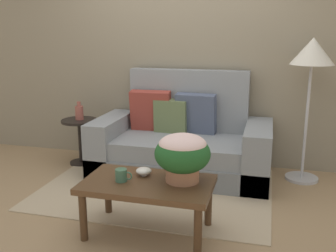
{
  "coord_description": "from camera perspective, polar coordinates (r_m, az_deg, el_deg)",
  "views": [
    {
      "loc": [
        1.04,
        -3.26,
        1.55
      ],
      "look_at": [
        0.17,
        0.0,
        0.71
      ],
      "focal_mm": 41.16,
      "sensor_mm": 36.0,
      "label": 1
    }
  ],
  "objects": [
    {
      "name": "potted_plant",
      "position": [
        2.91,
        2.16,
        -4.07
      ],
      "size": [
        0.43,
        0.43,
        0.37
      ],
      "color": "#A36B4C",
      "rests_on": "coffee_table"
    },
    {
      "name": "area_rug",
      "position": [
        3.93,
        -1.72,
        -9.2
      ],
      "size": [
        2.25,
        1.64,
        0.01
      ],
      "primitive_type": "cube",
      "color": "tan",
      "rests_on": "ground"
    },
    {
      "name": "snack_bowl",
      "position": [
        3.08,
        -3.62,
        -6.68
      ],
      "size": [
        0.12,
        0.12,
        0.06
      ],
      "color": "silver",
      "rests_on": "coffee_table"
    },
    {
      "name": "coffee_mug",
      "position": [
        2.98,
        -6.9,
        -7.25
      ],
      "size": [
        0.14,
        0.09,
        0.1
      ],
      "color": "#3D664C",
      "rests_on": "coffee_table"
    },
    {
      "name": "couch",
      "position": [
        4.27,
        2.02,
        -2.71
      ],
      "size": [
        1.9,
        0.92,
        1.12
      ],
      "color": "slate",
      "rests_on": "ground"
    },
    {
      "name": "coffee_table",
      "position": [
        3.0,
        -3.02,
        -9.25
      ],
      "size": [
        0.99,
        0.58,
        0.43
      ],
      "color": "#442D1B",
      "rests_on": "ground"
    },
    {
      "name": "table_vase",
      "position": [
        4.59,
        -13.01,
        2.0
      ],
      "size": [
        0.1,
        0.1,
        0.21
      ],
      "color": "#934C42",
      "rests_on": "side_table"
    },
    {
      "name": "ground_plane",
      "position": [
        3.76,
        -2.59,
        -10.41
      ],
      "size": [
        14.0,
        14.0,
        0.0
      ],
      "primitive_type": "plane",
      "color": "#997A56"
    },
    {
      "name": "wall_back",
      "position": [
        4.59,
        1.83,
        12.46
      ],
      "size": [
        6.4,
        0.12,
        2.86
      ],
      "primitive_type": "cube",
      "color": "gray",
      "rests_on": "ground"
    },
    {
      "name": "floor_lamp",
      "position": [
        4.14,
        20.52,
        8.96
      ],
      "size": [
        0.43,
        0.43,
        1.49
      ],
      "color": "#B2B2B7",
      "rests_on": "ground"
    },
    {
      "name": "side_table",
      "position": [
        4.65,
        -12.9,
        -1.07
      ],
      "size": [
        0.42,
        0.42,
        0.54
      ],
      "color": "black",
      "rests_on": "ground"
    }
  ]
}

